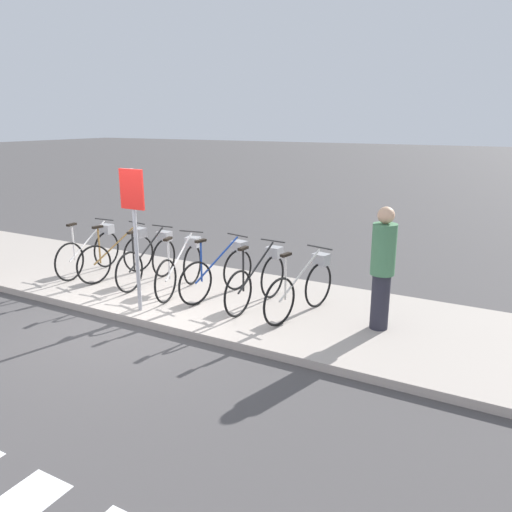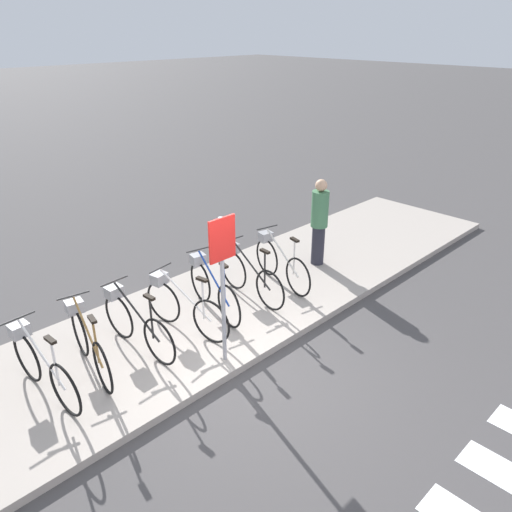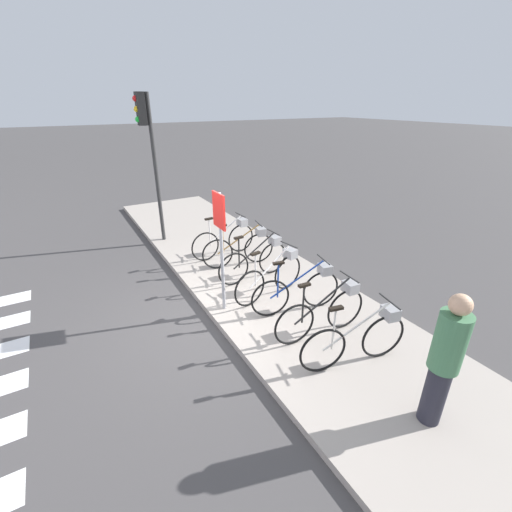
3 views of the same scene
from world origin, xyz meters
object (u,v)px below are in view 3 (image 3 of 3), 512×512
parked_bicycle_1 (242,247)px  parked_bicycle_6 (360,337)px  parked_bicycle_3 (273,274)px  pedestrian (445,359)px  sign_post (220,234)px  parked_bicycle_0 (227,238)px  parked_bicycle_2 (257,259)px  traffic_light (148,139)px  parked_bicycle_5 (326,310)px  parked_bicycle_4 (301,289)px

parked_bicycle_1 → parked_bicycle_6: (3.82, -0.11, 0.00)m
parked_bicycle_3 → pedestrian: size_ratio=0.97×
parked_bicycle_6 → sign_post: (-2.33, -1.10, 1.05)m
parked_bicycle_0 → sign_post: bearing=-27.4°
parked_bicycle_2 → parked_bicycle_6: (3.08, -0.08, 0.00)m
parked_bicycle_0 → traffic_light: traffic_light is taller
parked_bicycle_3 → sign_post: sign_post is taller
pedestrian → parked_bicycle_1: bearing=179.1°
parked_bicycle_0 → sign_post: size_ratio=0.78×
parked_bicycle_2 → parked_bicycle_5: same height
parked_bicycle_2 → pedestrian: size_ratio=0.98×
parked_bicycle_6 → parked_bicycle_0: bearing=179.5°
parked_bicycle_6 → parked_bicycle_4: bearing=175.9°
parked_bicycle_5 → parked_bicycle_6: (0.78, -0.03, 0.00)m
parked_bicycle_4 → traffic_light: size_ratio=0.45×
parked_bicycle_1 → parked_bicycle_3: 1.54m
parked_bicycle_0 → pedestrian: bearing=-0.2°
parked_bicycle_3 → parked_bicycle_4: 0.73m
parked_bicycle_0 → pedestrian: (5.70, -0.02, 0.48)m
parked_bicycle_6 → sign_post: bearing=-154.8°
parked_bicycle_3 → parked_bicycle_1: bearing=175.1°
parked_bicycle_0 → parked_bicycle_3: (2.23, -0.07, 0.00)m
parked_bicycle_5 → sign_post: (-1.54, -1.13, 1.05)m
parked_bicycle_6 → pedestrian: (1.18, 0.02, 0.48)m
parked_bicycle_3 → parked_bicycle_6: 2.28m
traffic_light → sign_post: (4.07, 0.05, -1.19)m
parked_bicycle_6 → pedestrian: size_ratio=0.96×
sign_post → parked_bicycle_2: bearing=122.7°
parked_bicycle_6 → traffic_light: (-6.39, -1.14, 2.25)m
parked_bicycle_0 → parked_bicycle_2: bearing=1.7°
parked_bicycle_3 → pedestrian: 3.50m
parked_bicycle_2 → parked_bicycle_4: size_ratio=1.02×
parked_bicycle_4 → pedestrian: (2.74, -0.09, 0.48)m
sign_post → parked_bicycle_5: bearing=36.2°
pedestrian → traffic_light: size_ratio=0.47×
parked_bicycle_6 → parked_bicycle_2: bearing=178.5°
parked_bicycle_2 → parked_bicycle_1: bearing=178.2°
parked_bicycle_3 → parked_bicycle_5: (1.50, 0.06, 0.00)m
parked_bicycle_1 → parked_bicycle_6: bearing=-1.6°
parked_bicycle_1 → parked_bicycle_3: (1.54, -0.13, 0.00)m
parked_bicycle_0 → parked_bicycle_4: (2.96, 0.07, 0.00)m
parked_bicycle_6 → parked_bicycle_5: bearing=177.7°
parked_bicycle_1 → parked_bicycle_3: bearing=-4.9°
parked_bicycle_3 → sign_post: (-0.04, -1.07, 1.05)m
parked_bicycle_1 → parked_bicycle_2: (0.74, -0.02, 0.00)m
parked_bicycle_3 → parked_bicycle_4: (0.72, 0.14, 0.00)m
parked_bicycle_1 → parked_bicycle_5: (3.04, -0.07, 0.00)m
parked_bicycle_0 → parked_bicycle_2: (1.43, 0.04, 0.00)m
parked_bicycle_5 → traffic_light: bearing=-168.2°
parked_bicycle_0 → parked_bicycle_6: same height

